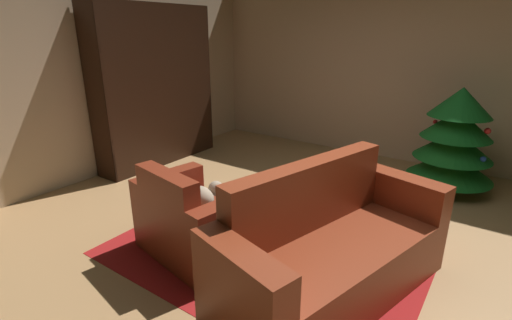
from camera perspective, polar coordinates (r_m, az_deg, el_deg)
name	(u,v)px	position (r m, az deg, el deg)	size (l,w,h in m)	color
ground_plane	(304,241)	(3.52, 7.38, -12.20)	(7.24, 7.24, 0.00)	#AC7E4F
wall_back	(406,63)	(5.75, 21.93, 13.54)	(6.15, 0.06, 2.78)	tan
wall_left	(89,67)	(5.17, -24.09, 12.77)	(0.06, 5.81, 2.78)	tan
area_rug	(265,252)	(3.34, 1.32, -13.87)	(2.56, 1.83, 0.01)	maroon
bookshelf_unit	(163,88)	(5.53, -13.97, 10.63)	(0.40, 1.85, 2.16)	black
armchair_red	(195,223)	(3.22, -9.35, -9.42)	(1.09, 0.84, 0.81)	maroon
couch_red	(330,253)	(2.79, 11.28, -13.81)	(1.19, 1.98, 0.95)	maroon
coffee_table	(255,216)	(3.11, -0.14, -8.62)	(0.60, 0.60, 0.42)	black
book_stack_on_table	(260,207)	(3.07, 0.63, -7.13)	(0.21, 0.14, 0.08)	#2B438E
bottle_on_table	(239,197)	(3.14, -2.60, -5.64)	(0.07, 0.07, 0.22)	#196220
decorated_tree	(455,140)	(4.93, 28.06, 2.75)	(0.96, 0.96, 1.23)	brown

